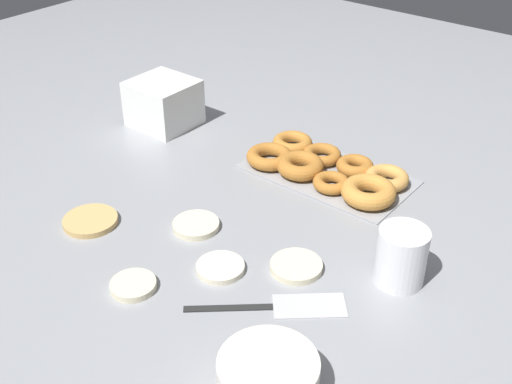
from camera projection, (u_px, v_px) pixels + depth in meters
name	position (u px, v px, depth m)	size (l,w,h in m)	color
ground_plane	(215.00, 219.00, 1.31)	(3.00, 3.00, 0.00)	gray
pancake_0	(196.00, 225.00, 1.28)	(0.09, 0.09, 0.01)	beige
pancake_1	(90.00, 221.00, 1.29)	(0.11, 0.11, 0.01)	tan
pancake_2	(133.00, 285.00, 1.13)	(0.08, 0.08, 0.01)	beige
pancake_3	(220.00, 268.00, 1.17)	(0.09, 0.09, 0.01)	beige
pancake_4	(296.00, 266.00, 1.17)	(0.10, 0.10, 0.01)	beige
donut_tray	(327.00, 169.00, 1.44)	(0.38, 0.21, 0.04)	#93969B
batter_bowl	(268.00, 377.00, 0.92)	(0.15, 0.15, 0.06)	silver
container_stack	(164.00, 103.00, 1.64)	(0.15, 0.15, 0.12)	white
paper_cup	(401.00, 256.00, 1.12)	(0.09, 0.09, 0.11)	white
spatula	(292.00, 306.00, 1.09)	(0.23, 0.21, 0.01)	black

